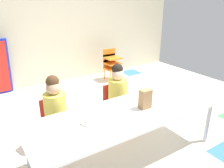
% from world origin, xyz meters
% --- Properties ---
extents(ground_plane, '(6.22, 4.42, 0.02)m').
position_xyz_m(ground_plane, '(-0.00, -0.01, -0.01)').
color(ground_plane, silver).
extents(back_wall, '(6.22, 0.10, 2.52)m').
position_xyz_m(back_wall, '(0.00, 2.21, 1.26)').
color(back_wall, beige).
rests_on(back_wall, ground_plane).
extents(craft_table, '(2.19, 0.76, 0.57)m').
position_xyz_m(craft_table, '(-0.15, -0.67, 0.53)').
color(craft_table, white).
rests_on(craft_table, ground_plane).
extents(seated_child_near_camera, '(0.34, 0.34, 0.92)m').
position_xyz_m(seated_child_near_camera, '(-0.75, -0.07, 0.55)').
color(seated_child_near_camera, red).
rests_on(seated_child_near_camera, ground_plane).
extents(seated_child_middle_seat, '(0.33, 0.33, 0.92)m').
position_xyz_m(seated_child_middle_seat, '(0.12, -0.07, 0.55)').
color(seated_child_middle_seat, red).
rests_on(seated_child_middle_seat, ground_plane).
extents(kid_chair_orange_stack, '(0.32, 0.30, 0.68)m').
position_xyz_m(kid_chair_orange_stack, '(1.14, 1.66, 0.40)').
color(kid_chair_orange_stack, orange).
rests_on(kid_chair_orange_stack, ground_plane).
extents(paper_bag_brown, '(0.13, 0.09, 0.22)m').
position_xyz_m(paper_bag_brown, '(0.06, -0.70, 0.68)').
color(paper_bag_brown, '#9E754C').
rests_on(paper_bag_brown, craft_table).
extents(paper_plate_near_edge, '(0.18, 0.18, 0.01)m').
position_xyz_m(paper_plate_near_edge, '(-0.65, -0.67, 0.58)').
color(paper_plate_near_edge, white).
rests_on(paper_plate_near_edge, craft_table).
extents(donut_powdered_on_plate, '(0.11, 0.11, 0.03)m').
position_xyz_m(donut_powdered_on_plate, '(-0.65, -0.67, 0.60)').
color(donut_powdered_on_plate, white).
rests_on(donut_powdered_on_plate, craft_table).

